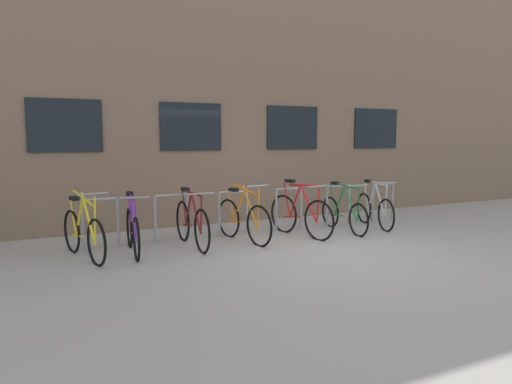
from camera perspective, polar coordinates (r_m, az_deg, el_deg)
ground_plane at (r=7.85m, az=8.62°, el=-7.07°), size 42.00×42.00×0.00m
storefront_building at (r=12.97m, az=-6.54°, el=13.57°), size 28.00×5.34×6.87m
bike_rack at (r=9.24m, az=0.69°, el=-1.70°), size 6.62×0.05×0.85m
bicycle_red at (r=8.98m, az=5.31°, el=-2.70°), size 0.49×1.69×1.06m
bicycle_purple at (r=7.87m, az=-14.45°, el=-4.41°), size 0.44×1.64×0.98m
bicycle_silver at (r=10.18m, az=13.90°, el=-1.97°), size 0.53×1.62×0.98m
bicycle_orange at (r=8.50m, az=-1.55°, el=-3.29°), size 0.44×1.68×1.06m
bicycle_green at (r=9.55m, az=10.38°, el=-2.46°), size 0.44×1.67×0.98m
bicycle_maroon at (r=8.18m, az=-7.64°, el=-3.70°), size 0.44×1.77×0.99m
bicycle_yellow at (r=7.76m, az=-19.83°, el=-4.65°), size 0.53×1.73×1.07m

